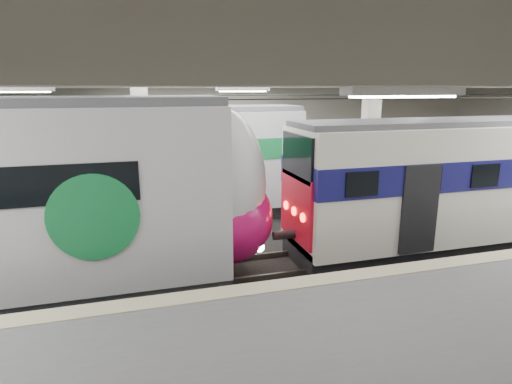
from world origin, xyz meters
name	(u,v)px	position (x,y,z in m)	size (l,w,h in m)	color
station_hall	(285,167)	(0.00, -1.74, 3.24)	(36.00, 24.00, 5.75)	black
older_rer	(474,180)	(7.01, 0.00, 2.14)	(12.18, 2.69, 4.07)	white
far_train	(122,165)	(-3.72, 5.50, 2.23)	(13.48, 2.85, 4.32)	silver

